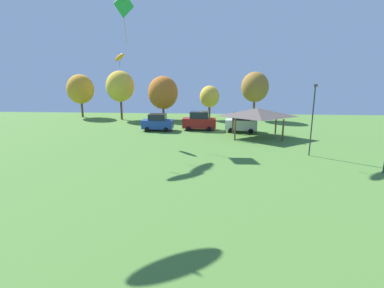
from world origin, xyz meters
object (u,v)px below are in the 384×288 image
object	(u,v)px
kite_flying_2	(124,7)
parked_car_second_from_left	(199,121)
park_pavilion	(257,112)
treeline_tree_4	(255,87)
parked_car_leftmost	(158,122)
treeline_tree_0	(80,89)
light_post_0	(313,117)
parked_car_third_from_left	(241,123)
treeline_tree_2	(163,93)
treeline_tree_3	(210,97)
kite_flying_4	(119,57)
treeline_tree_1	(120,86)

from	to	relation	value
kite_flying_2	parked_car_second_from_left	xyz separation A→B (m)	(8.23, 5.59, -13.70)
kite_flying_2	park_pavilion	bearing A→B (deg)	5.03
treeline_tree_4	parked_car_leftmost	bearing A→B (deg)	-143.83
kite_flying_2	treeline_tree_0	bearing A→B (deg)	128.78
parked_car_leftmost	parked_car_second_from_left	distance (m)	5.75
parked_car_second_from_left	light_post_0	distance (m)	16.89
parked_car_third_from_left	kite_flying_2	bearing A→B (deg)	-154.79
kite_flying_2	treeline_tree_2	world-z (taller)	kite_flying_2
kite_flying_2	parked_car_second_from_left	world-z (taller)	kite_flying_2
kite_flying_2	parked_car_second_from_left	bearing A→B (deg)	34.18
parked_car_leftmost	parked_car_third_from_left	world-z (taller)	parked_car_third_from_left
parked_car_leftmost	treeline_tree_4	xyz separation A→B (m)	(14.39, 10.52, 4.29)
parked_car_second_from_left	park_pavilion	distance (m)	8.57
parked_car_leftmost	light_post_0	xyz separation A→B (m)	(16.84, -11.52, 2.66)
treeline_tree_2	treeline_tree_3	size ratio (longest dim) A/B	1.28
parked_car_third_from_left	park_pavilion	xyz separation A→B (m)	(1.55, -3.25, 1.82)
treeline_tree_0	treeline_tree_2	world-z (taller)	treeline_tree_0
kite_flying_4	park_pavilion	size ratio (longest dim) A/B	0.30
kite_flying_4	treeline_tree_2	xyz separation A→B (m)	(2.26, 15.60, -4.94)
treeline_tree_1	parked_car_third_from_left	bearing A→B (deg)	-26.25
park_pavilion	treeline_tree_4	distance (m)	14.13
kite_flying_2	parked_car_third_from_left	distance (m)	20.06
park_pavilion	treeline_tree_2	world-z (taller)	treeline_tree_2
treeline_tree_0	treeline_tree_4	size ratio (longest dim) A/B	0.94
park_pavilion	treeline_tree_3	xyz separation A→B (m)	(-5.94, 13.61, 0.77)
kite_flying_2	kite_flying_4	world-z (taller)	kite_flying_2
parked_car_leftmost	treeline_tree_0	distance (m)	19.85
kite_flying_2	parked_car_third_from_left	size ratio (longest dim) A/B	1.26
park_pavilion	treeline_tree_0	bearing A→B (deg)	152.37
parked_car_second_from_left	kite_flying_2	bearing A→B (deg)	-143.87
kite_flying_4	parked_car_leftmost	distance (m)	10.64
treeline_tree_2	treeline_tree_4	size ratio (longest dim) A/B	0.91
kite_flying_4	treeline_tree_4	world-z (taller)	kite_flying_4
kite_flying_2	treeline_tree_4	xyz separation A→B (m)	(16.94, 15.21, -9.52)
treeline_tree_0	park_pavilion	bearing A→B (deg)	-27.63
treeline_tree_1	treeline_tree_4	xyz separation A→B (m)	(22.25, 1.12, -0.10)
parked_car_second_from_left	treeline_tree_0	size ratio (longest dim) A/B	0.62
parked_car_third_from_left	treeline_tree_4	size ratio (longest dim) A/B	0.55
kite_flying_2	treeline_tree_4	size ratio (longest dim) A/B	0.69
kite_flying_2	treeline_tree_1	bearing A→B (deg)	110.64
kite_flying_2	treeline_tree_3	size ratio (longest dim) A/B	0.97
parked_car_leftmost	treeline_tree_1	world-z (taller)	treeline_tree_1
kite_flying_2	light_post_0	distance (m)	23.39
kite_flying_4	parked_car_third_from_left	distance (m)	17.55
parked_car_leftmost	treeline_tree_2	world-z (taller)	treeline_tree_2
parked_car_leftmost	parked_car_second_from_left	size ratio (longest dim) A/B	0.91
parked_car_leftmost	park_pavilion	distance (m)	13.47
kite_flying_2	park_pavilion	distance (m)	19.54
parked_car_leftmost	light_post_0	world-z (taller)	light_post_0
treeline_tree_2	treeline_tree_4	world-z (taller)	treeline_tree_4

